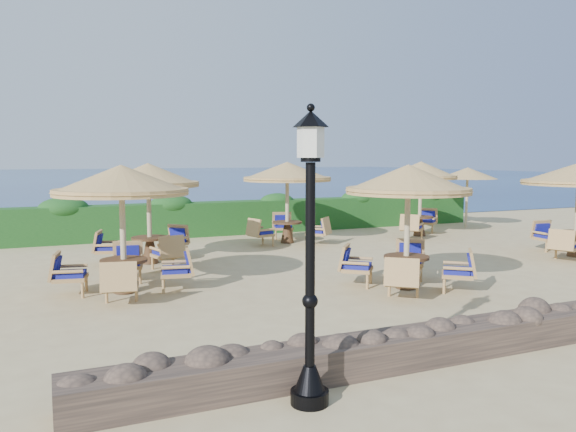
{
  "coord_description": "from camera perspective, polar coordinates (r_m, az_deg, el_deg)",
  "views": [
    {
      "loc": [
        -7.46,
        -12.35,
        2.81
      ],
      "look_at": [
        -1.8,
        0.81,
        1.3
      ],
      "focal_mm": 35.0,
      "sensor_mm": 36.0,
      "label": 1
    }
  ],
  "objects": [
    {
      "name": "ground",
      "position": [
        14.7,
        7.74,
        -5.06
      ],
      "size": [
        120.0,
        120.0,
        0.0
      ],
      "primitive_type": "plane",
      "color": "tan",
      "rests_on": "ground"
    },
    {
      "name": "sea",
      "position": [
        82.74,
        -18.11,
        3.76
      ],
      "size": [
        160.0,
        160.0,
        0.0
      ],
      "primitive_type": "plane",
      "color": "navy",
      "rests_on": "ground"
    },
    {
      "name": "hedge",
      "position": [
        21.04,
        -2.37,
        -0.02
      ],
      "size": [
        18.0,
        0.9,
        1.2
      ],
      "primitive_type": "cube",
      "color": "#154217",
      "rests_on": "ground"
    },
    {
      "name": "stone_wall",
      "position": [
        10.01,
        26.61,
        -9.63
      ],
      "size": [
        15.0,
        0.65,
        0.44
      ],
      "primitive_type": "cube",
      "color": "brown",
      "rests_on": "ground"
    },
    {
      "name": "lamp_post",
      "position": [
        6.28,
        2.26,
        -5.52
      ],
      "size": [
        0.44,
        0.44,
        3.31
      ],
      "color": "black",
      "rests_on": "ground"
    },
    {
      "name": "extra_parasol",
      "position": [
        23.27,
        17.78,
        4.15
      ],
      "size": [
        2.3,
        2.3,
        2.41
      ],
      "color": "#C2B288",
      "rests_on": "ground"
    },
    {
      "name": "cafe_set_0",
      "position": [
        11.97,
        -16.51,
        0.98
      ],
      "size": [
        2.88,
        2.88,
        2.65
      ],
      "color": "#C2B288",
      "rests_on": "ground"
    },
    {
      "name": "cafe_set_1",
      "position": [
        12.13,
        12.06,
        1.03
      ],
      "size": [
        2.65,
        2.65,
        2.65
      ],
      "color": "#C2B288",
      "rests_on": "ground"
    },
    {
      "name": "cafe_set_3",
      "position": [
        15.15,
        -13.98,
        2.32
      ],
      "size": [
        2.78,
        2.78,
        2.65
      ],
      "color": "#C2B288",
      "rests_on": "ground"
    },
    {
      "name": "cafe_set_4",
      "position": [
        18.26,
        -0.08,
        3.25
      ],
      "size": [
        2.89,
        2.89,
        2.65
      ],
      "color": "#C2B288",
      "rests_on": "ground"
    },
    {
      "name": "cafe_set_5",
      "position": [
        20.47,
        13.32,
        3.48
      ],
      "size": [
        2.61,
        2.57,
        2.65
      ],
      "color": "#C2B288",
      "rests_on": "ground"
    }
  ]
}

